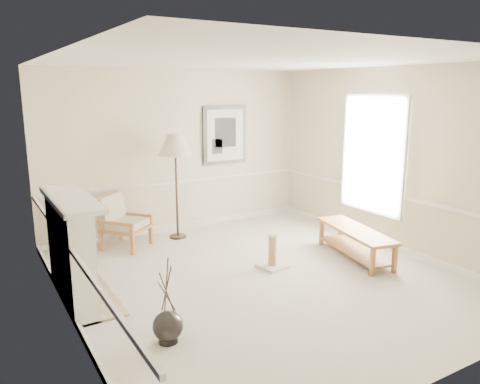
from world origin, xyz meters
name	(u,v)px	position (x,y,z in m)	size (l,w,h in m)	color
ground	(261,278)	(0.00, 0.00, 0.00)	(5.50, 5.50, 0.00)	silver
room	(268,142)	(0.14, 0.08, 1.87)	(5.04, 5.54, 2.92)	beige
fireplace	(72,251)	(-2.34, 0.60, 0.64)	(0.64, 1.64, 1.31)	white
floor_vase	(168,327)	(-1.74, -0.91, 0.17)	(0.32, 0.32, 0.92)	black
armchair	(120,219)	(-1.25, 2.30, 0.47)	(0.95, 0.96, 0.87)	#A56935
floor_lamp	(175,148)	(-0.25, 2.27, 1.58)	(0.60, 0.60, 1.81)	black
bench	(355,239)	(1.70, -0.06, 0.30)	(0.80, 1.66, 0.46)	#A56935
scratching_post	(272,257)	(0.35, 0.23, 0.16)	(0.42, 0.42, 0.52)	white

